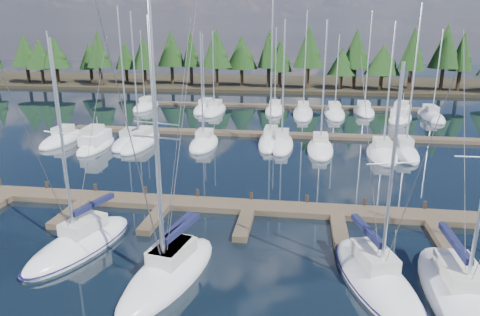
% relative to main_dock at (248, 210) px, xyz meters
% --- Properties ---
extents(ground, '(260.00, 260.00, 0.00)m').
position_rel_main_dock_xyz_m(ground, '(0.00, 12.64, -0.20)').
color(ground, black).
rests_on(ground, ground).
extents(far_shore, '(220.00, 30.00, 0.60)m').
position_rel_main_dock_xyz_m(far_shore, '(0.00, 72.64, 0.10)').
color(far_shore, black).
rests_on(far_shore, ground).
extents(main_dock, '(44.00, 6.13, 0.90)m').
position_rel_main_dock_xyz_m(main_dock, '(0.00, 0.00, 0.00)').
color(main_dock, brown).
rests_on(main_dock, ground).
extents(back_docks, '(50.00, 21.80, 0.40)m').
position_rel_main_dock_xyz_m(back_docks, '(0.00, 32.23, -0.00)').
color(back_docks, brown).
rests_on(back_docks, ground).
extents(front_sailboat_1, '(4.99, 8.58, 12.63)m').
position_rel_main_dock_xyz_m(front_sailboat_1, '(-9.02, -6.30, 0.08)').
color(front_sailboat_1, silver).
rests_on(front_sailboat_1, ground).
extents(front_sailboat_2, '(4.14, 8.17, 13.59)m').
position_rel_main_dock_xyz_m(front_sailboat_2, '(-3.11, -8.49, 0.09)').
color(front_sailboat_2, silver).
rests_on(front_sailboat_2, ground).
extents(front_sailboat_3, '(4.59, 8.48, 14.88)m').
position_rel_main_dock_xyz_m(front_sailboat_3, '(-2.95, -8.64, 0.10)').
color(front_sailboat_3, silver).
rests_on(front_sailboat_3, ground).
extents(front_sailboat_4, '(5.15, 9.15, 11.72)m').
position_rel_main_dock_xyz_m(front_sailboat_4, '(7.36, -7.58, 0.07)').
color(front_sailboat_4, silver).
rests_on(front_sailboat_4, ground).
extents(front_sailboat_5, '(3.10, 9.40, 13.03)m').
position_rel_main_dock_xyz_m(front_sailboat_5, '(11.03, -8.51, 0.07)').
color(front_sailboat_5, silver).
rests_on(front_sailboat_5, ground).
extents(back_sailboat_rows, '(50.05, 31.86, 15.86)m').
position_rel_main_dock_xyz_m(back_sailboat_rows, '(-0.02, 27.74, 0.06)').
color(back_sailboat_rows, silver).
rests_on(back_sailboat_rows, ground).
extents(motor_yacht_left, '(2.97, 7.95, 3.91)m').
position_rel_main_dock_xyz_m(motor_yacht_left, '(-18.42, 14.76, 0.24)').
color(motor_yacht_left, silver).
rests_on(motor_yacht_left, ground).
extents(motor_yacht_right, '(5.60, 9.12, 4.32)m').
position_rel_main_dock_xyz_m(motor_yacht_right, '(17.26, 35.02, 0.28)').
color(motor_yacht_right, silver).
rests_on(motor_yacht_right, ground).
extents(tree_line, '(182.60, 11.83, 12.84)m').
position_rel_main_dock_xyz_m(tree_line, '(4.12, 62.77, 7.17)').
color(tree_line, black).
rests_on(tree_line, far_shore).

